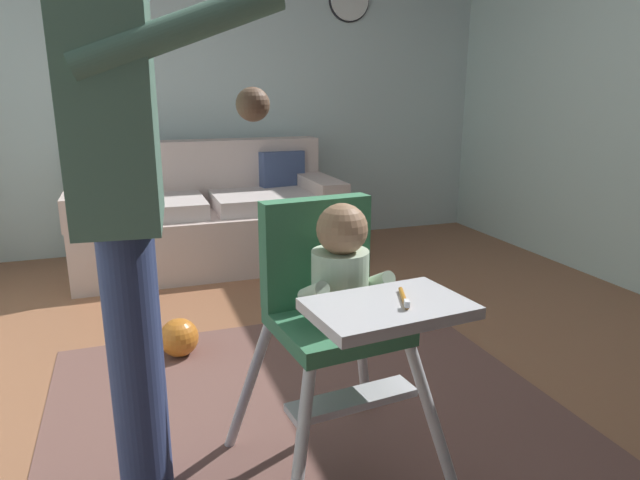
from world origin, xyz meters
name	(u,v)px	position (x,y,z in m)	size (l,w,h in m)	color
ground	(352,390)	(0.00, 0.00, -0.05)	(5.75, 6.43, 0.10)	#935D40
wall_far	(234,81)	(0.00, 2.44, 1.28)	(4.95, 0.06, 2.56)	silver
area_rug	(343,473)	(-0.26, -0.56, 0.00)	(1.94, 2.52, 0.01)	brown
couch	(209,218)	(-0.32, 1.92, 0.33)	(1.82, 0.86, 0.86)	beige
high_chair	(337,294)	(-0.28, -0.53, 0.62)	(0.66, 0.77, 0.91)	silver
adult_standing	(124,197)	(-0.86, -0.48, 0.95)	(0.51, 0.53, 1.67)	navy
toy_ball	(179,337)	(-0.68, 0.48, 0.09)	(0.18, 0.18, 0.18)	orange
wall_clock	(349,0)	(0.94, 2.40, 1.91)	(0.34, 0.04, 0.34)	white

